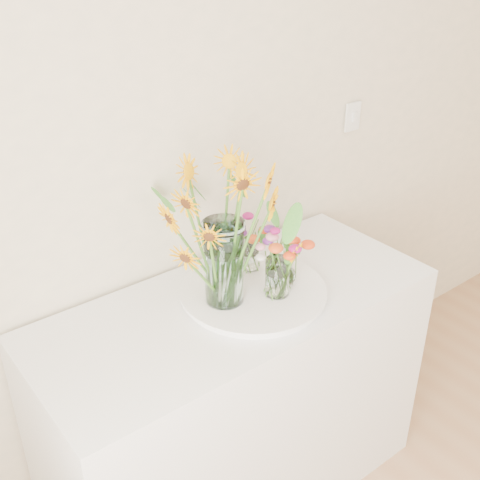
{
  "coord_description": "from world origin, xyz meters",
  "views": [
    {
      "loc": [
        -1.5,
        0.6,
        2.05
      ],
      "look_at": [
        -0.47,
        1.93,
        1.13
      ],
      "focal_mm": 45.0,
      "sensor_mm": 36.0,
      "label": 1
    }
  ],
  "objects_px": {
    "tray": "(253,293)",
    "small_vase_b": "(285,270)",
    "mason_jar": "(224,263)",
    "small_vase_a": "(277,278)",
    "small_vase_c": "(250,257)",
    "counter": "(236,401)"
  },
  "relations": [
    {
      "from": "small_vase_b",
      "to": "small_vase_c",
      "type": "relative_size",
      "value": 1.07
    },
    {
      "from": "tray",
      "to": "small_vase_c",
      "type": "relative_size",
      "value": 4.57
    },
    {
      "from": "counter",
      "to": "small_vase_c",
      "type": "bearing_deg",
      "value": 34.69
    },
    {
      "from": "counter",
      "to": "mason_jar",
      "type": "height_order",
      "value": "mason_jar"
    },
    {
      "from": "tray",
      "to": "small_vase_c",
      "type": "xyz_separation_m",
      "value": [
        0.08,
        0.11,
        0.06
      ]
    },
    {
      "from": "tray",
      "to": "small_vase_b",
      "type": "bearing_deg",
      "value": -17.4
    },
    {
      "from": "counter",
      "to": "small_vase_a",
      "type": "xyz_separation_m",
      "value": [
        0.11,
        -0.08,
        0.54
      ]
    },
    {
      "from": "small_vase_c",
      "to": "small_vase_a",
      "type": "bearing_deg",
      "value": -100.02
    },
    {
      "from": "small_vase_a",
      "to": "small_vase_b",
      "type": "distance_m",
      "value": 0.08
    },
    {
      "from": "small_vase_a",
      "to": "small_vase_c",
      "type": "relative_size",
      "value": 1.32
    },
    {
      "from": "counter",
      "to": "mason_jar",
      "type": "xyz_separation_m",
      "value": [
        -0.05,
        -0.01,
        0.62
      ]
    },
    {
      "from": "small_vase_c",
      "to": "small_vase_b",
      "type": "bearing_deg",
      "value": -76.84
    },
    {
      "from": "counter",
      "to": "mason_jar",
      "type": "relative_size",
      "value": 4.81
    },
    {
      "from": "tray",
      "to": "small_vase_b",
      "type": "distance_m",
      "value": 0.13
    },
    {
      "from": "mason_jar",
      "to": "tray",
      "type": "bearing_deg",
      "value": -4.2
    },
    {
      "from": "small_vase_b",
      "to": "small_vase_c",
      "type": "distance_m",
      "value": 0.15
    },
    {
      "from": "tray",
      "to": "small_vase_a",
      "type": "xyz_separation_m",
      "value": [
        0.04,
        -0.07,
        0.08
      ]
    },
    {
      "from": "mason_jar",
      "to": "small_vase_c",
      "type": "bearing_deg",
      "value": 28.27
    },
    {
      "from": "counter",
      "to": "tray",
      "type": "xyz_separation_m",
      "value": [
        0.06,
        -0.01,
        0.46
      ]
    },
    {
      "from": "mason_jar",
      "to": "small_vase_a",
      "type": "height_order",
      "value": "mason_jar"
    },
    {
      "from": "counter",
      "to": "small_vase_a",
      "type": "relative_size",
      "value": 10.21
    },
    {
      "from": "counter",
      "to": "small_vase_b",
      "type": "distance_m",
      "value": 0.56
    }
  ]
}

